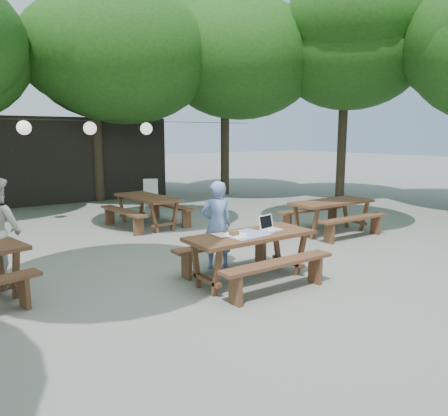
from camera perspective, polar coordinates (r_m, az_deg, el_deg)
ground at (r=7.14m, az=0.61°, el=-8.71°), size 80.00×80.00×0.00m
pavilion at (r=16.65m, az=-19.41°, el=6.17°), size 6.00×3.00×2.80m
main_picnic_table at (r=6.75m, az=3.41°, el=-6.37°), size 2.00×1.58×0.75m
picnic_table_ne at (r=10.28m, az=13.83°, el=-1.08°), size 2.02×1.62×0.75m
picnic_table_far_e at (r=10.88m, az=-9.98°, el=-0.36°), size 1.72×2.06×0.75m
woman at (r=7.32m, az=-0.94°, el=-2.22°), size 0.63×0.51×1.49m
plastic_chair at (r=13.44m, az=-9.51°, el=0.98°), size 0.58×0.58×0.90m
laptop at (r=6.92m, az=5.88°, el=-2.40°), size 0.38×0.32×0.24m
tabletop_clutter at (r=6.57m, az=2.33°, el=-3.43°), size 0.79×0.61×0.08m
paper_lanterns at (r=12.12m, az=-17.05°, el=9.95°), size 9.00×0.34×0.38m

